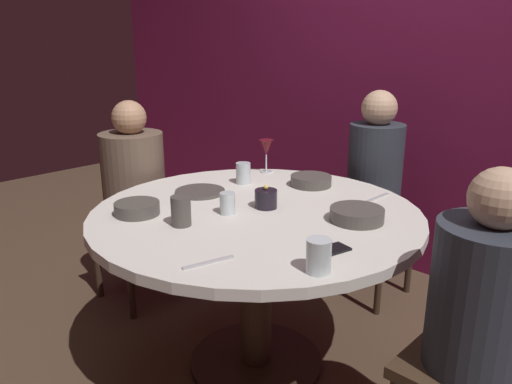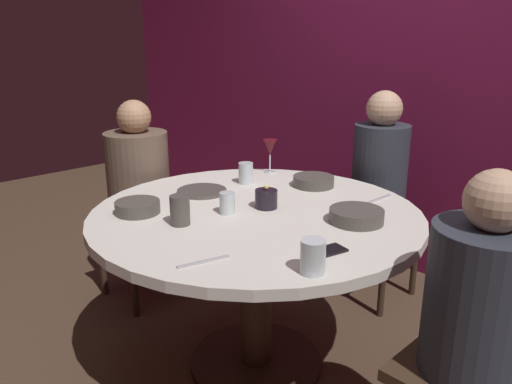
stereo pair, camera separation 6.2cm
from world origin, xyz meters
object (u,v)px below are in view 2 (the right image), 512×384
at_px(seated_diner_back, 379,175).
at_px(bowl_salad_center, 138,207).
at_px(dining_table, 256,243).
at_px(wine_glass, 270,149).
at_px(bowl_serving_large, 356,216).
at_px(bowl_small_white, 313,181).
at_px(cup_by_right_diner, 246,173).
at_px(seated_diner_left, 138,179).
at_px(candle_holder, 266,199).
at_px(cup_by_left_diner, 180,210).
at_px(cup_center_front, 227,203).
at_px(cup_near_candle, 313,257).
at_px(dinner_plate, 202,191).
at_px(cell_phone, 326,251).
at_px(seated_diner_right, 481,307).

height_order(seated_diner_back, bowl_salad_center, seated_diner_back).
height_order(dining_table, seated_diner_back, seated_diner_back).
distance_m(wine_glass, bowl_serving_large, 0.82).
distance_m(bowl_small_white, cup_by_right_diner, 0.33).
xyz_separation_m(seated_diner_left, bowl_small_white, (0.86, 0.45, 0.07)).
distance_m(seated_diner_back, wine_glass, 0.62).
xyz_separation_m(candle_holder, cup_by_left_diner, (-0.09, -0.38, 0.02)).
relative_size(seated_diner_left, cup_by_right_diner, 10.88).
xyz_separation_m(candle_holder, cup_by_right_diner, (-0.33, 0.19, 0.01)).
distance_m(seated_diner_left, candle_holder, 0.93).
relative_size(candle_holder, bowl_salad_center, 0.55).
height_order(candle_holder, cup_by_right_diner, cup_by_right_diner).
bearing_deg(wine_glass, bowl_salad_center, -85.30).
bearing_deg(cup_center_front, seated_diner_back, 87.08).
bearing_deg(cup_near_candle, dinner_plate, 162.76).
distance_m(seated_diner_back, cup_by_right_diner, 0.77).
relative_size(dining_table, cell_phone, 9.81).
relative_size(cell_phone, bowl_small_white, 0.71).
height_order(seated_diner_back, cup_near_candle, seated_diner_back).
bearing_deg(wine_glass, dining_table, -51.27).
distance_m(bowl_small_white, cup_by_left_diner, 0.77).
xyz_separation_m(seated_diner_left, seated_diner_right, (1.86, -0.00, -0.01)).
bearing_deg(bowl_small_white, wine_glass, 173.96).
height_order(bowl_small_white, cup_by_left_diner, cup_by_left_diner).
distance_m(cell_phone, bowl_serving_large, 0.33).
relative_size(wine_glass, cup_by_right_diner, 1.70).
distance_m(seated_diner_back, candle_holder, 0.89).
relative_size(dinner_plate, bowl_small_white, 1.16).
xyz_separation_m(dining_table, cup_by_right_diner, (-0.32, 0.25, 0.20)).
relative_size(cell_phone, cup_near_candle, 1.30).
xyz_separation_m(candle_holder, cup_center_front, (-0.06, -0.17, 0.01)).
relative_size(wine_glass, bowl_serving_large, 0.83).
bearing_deg(cup_near_candle, cell_phone, 113.43).
relative_size(bowl_serving_large, cup_by_right_diner, 2.04).
relative_size(bowl_small_white, cup_center_front, 2.20).
height_order(dining_table, bowl_small_white, bowl_small_white).
bearing_deg(wine_glass, cup_by_left_diner, -69.57).
bearing_deg(cup_by_right_diner, wine_glass, 104.98).
bearing_deg(bowl_salad_center, bowl_serving_large, 38.75).
xyz_separation_m(cup_by_right_diner, cup_center_front, (0.27, -0.36, -0.01)).
relative_size(candle_holder, cell_phone, 0.71).
relative_size(bowl_salad_center, bowl_small_white, 0.92).
height_order(seated_diner_right, cup_center_front, seated_diner_right).
distance_m(cup_by_right_diner, cup_center_front, 0.45).
bearing_deg(dining_table, cup_near_candle, -27.78).
xyz_separation_m(seated_diner_back, cup_center_front, (-0.05, -1.05, 0.07)).
bearing_deg(cup_near_candle, bowl_salad_center, -174.06).
height_order(dining_table, cup_by_right_diner, cup_by_right_diner).
distance_m(seated_diner_left, cup_center_front, 0.88).
bearing_deg(dining_table, cup_by_left_diner, -105.02).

